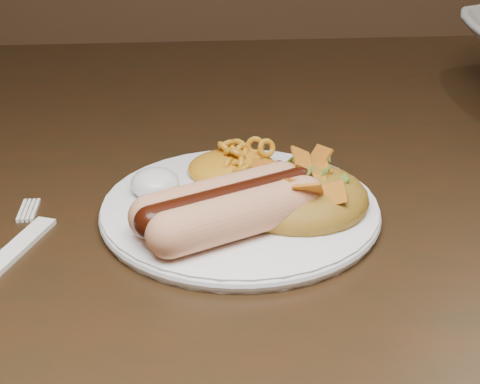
{
  "coord_description": "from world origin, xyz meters",
  "views": [
    {
      "loc": [
        -0.01,
        -0.57,
        1.02
      ],
      "look_at": [
        0.03,
        -0.07,
        0.77
      ],
      "focal_mm": 55.0,
      "sensor_mm": 36.0,
      "label": 1
    }
  ],
  "objects": [
    {
      "name": "hotdog",
      "position": [
        0.02,
        -0.11,
        0.78
      ],
      "size": [
        0.12,
        0.11,
        0.03
      ],
      "rotation": [
        0.0,
        0.0,
        0.45
      ],
      "color": "tan",
      "rests_on": "plate"
    },
    {
      "name": "fork",
      "position": [
        -0.14,
        -0.12,
        0.75
      ],
      "size": [
        0.08,
        0.15,
        0.0
      ],
      "primitive_type": "cube",
      "rotation": [
        0.0,
        0.0,
        -0.36
      ],
      "color": "white",
      "rests_on": "table"
    },
    {
      "name": "plate",
      "position": [
        0.03,
        -0.07,
        0.76
      ],
      "size": [
        0.28,
        0.28,
        0.01
      ],
      "primitive_type": "cylinder",
      "rotation": [
        0.0,
        0.0,
        -0.4
      ],
      "color": "white",
      "rests_on": "table"
    },
    {
      "name": "taco_salad",
      "position": [
        0.07,
        -0.08,
        0.78
      ],
      "size": [
        0.11,
        0.1,
        0.05
      ],
      "rotation": [
        0.0,
        0.0,
        0.33
      ],
      "color": "#CA5B0F",
      "rests_on": "plate"
    },
    {
      "name": "table",
      "position": [
        0.0,
        0.0,
        0.66
      ],
      "size": [
        1.6,
        0.9,
        0.75
      ],
      "color": "black",
      "rests_on": "floor"
    },
    {
      "name": "sour_cream",
      "position": [
        -0.04,
        -0.05,
        0.77
      ],
      "size": [
        0.04,
        0.04,
        0.02
      ],
      "primitive_type": "ellipsoid",
      "rotation": [
        0.0,
        0.0,
        0.08
      ],
      "color": "white",
      "rests_on": "plate"
    },
    {
      "name": "mac_and_cheese",
      "position": [
        0.03,
        -0.01,
        0.78
      ],
      "size": [
        0.08,
        0.07,
        0.03
      ],
      "primitive_type": "ellipsoid",
      "rotation": [
        0.0,
        0.0,
        -0.06
      ],
      "color": "gold",
      "rests_on": "plate"
    }
  ]
}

